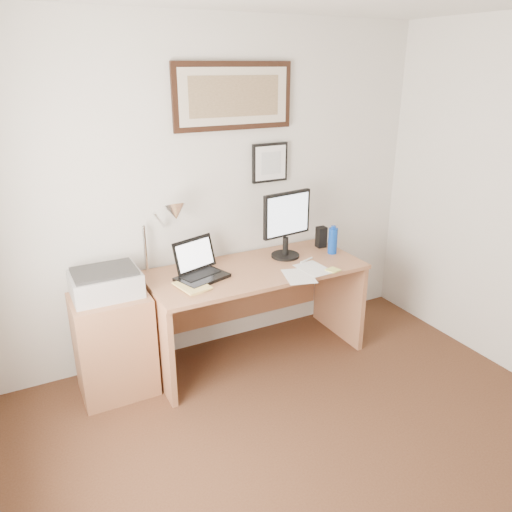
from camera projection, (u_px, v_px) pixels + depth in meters
wall_back at (216, 194)px, 3.76m from camera, size 3.50×0.02×2.50m
side_cabinet at (114, 345)px, 3.42m from camera, size 0.50×0.40×0.73m
water_bottle at (333, 241)px, 3.95m from camera, size 0.07×0.07×0.21m
bottle_cap at (333, 227)px, 3.91m from camera, size 0.04×0.04×0.02m
speaker at (321, 237)px, 4.09m from camera, size 0.08×0.07×0.17m
paper_sheet_a at (299, 276)px, 3.55m from camera, size 0.27×0.33×0.00m
paper_sheet_b at (314, 269)px, 3.68m from camera, size 0.21×0.29×0.00m
sticky_pad at (333, 270)px, 3.64m from camera, size 0.10×0.10×0.01m
marker_pen at (306, 260)px, 3.82m from camera, size 0.14×0.06×0.02m
book at (181, 290)px, 3.32m from camera, size 0.22×0.28×0.02m
desk at (251, 292)px, 3.85m from camera, size 1.60×0.70×0.75m
laptop at (199, 269)px, 3.53m from camera, size 0.40×0.39×0.26m
lcd_monitor at (287, 222)px, 3.80m from camera, size 0.42×0.22×0.52m
printer at (106, 283)px, 3.29m from camera, size 0.44×0.34×0.18m
desk_lamp at (172, 215)px, 3.45m from camera, size 0.29×0.27×0.53m
picture_large at (234, 96)px, 3.55m from camera, size 0.92×0.04×0.47m
picture_small at (270, 163)px, 3.86m from camera, size 0.30×0.03×0.30m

